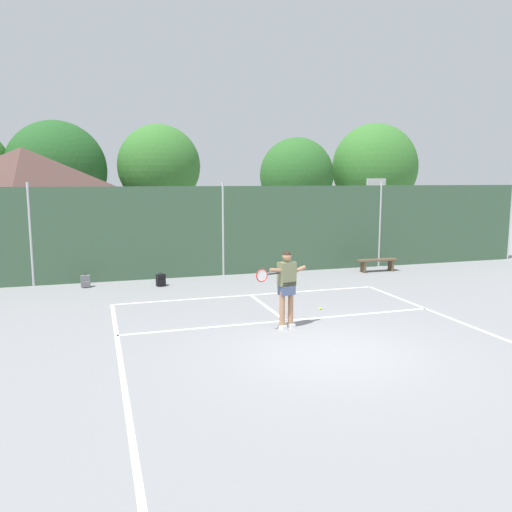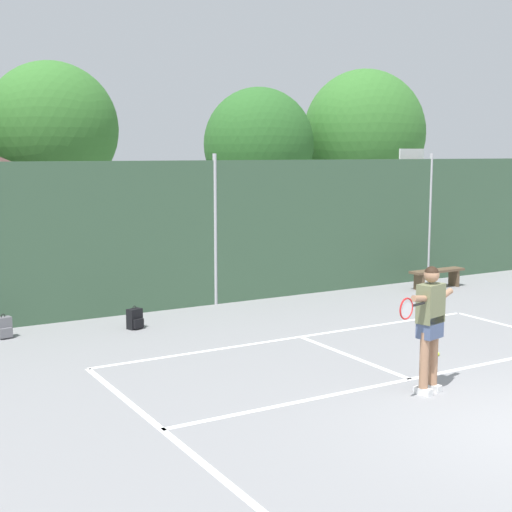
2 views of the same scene
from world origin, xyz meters
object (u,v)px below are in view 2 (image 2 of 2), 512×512
backpack_black (135,319)px  tennis_player (430,318)px  basketball_hoop (410,192)px  backpack_grey (4,328)px  tennis_ball (438,354)px  courtside_bench (437,274)px

backpack_black → tennis_player: bearing=-69.0°
basketball_hoop → tennis_player: basketball_hoop is taller
backpack_grey → basketball_hoop: bearing=10.9°
tennis_ball → courtside_bench: courtside_bench is taller
tennis_player → backpack_grey: 7.91m
basketball_hoop → courtside_bench: (-1.34, -2.60, -1.95)m
tennis_player → backpack_black: bearing=111.0°
basketball_hoop → tennis_ball: basketball_hoop is taller
tennis_ball → courtside_bench: (4.51, 4.71, 0.33)m
basketball_hoop → courtside_bench: basketball_hoop is taller
tennis_player → tennis_ball: (1.53, 1.37, -1.08)m
backpack_grey → courtside_bench: courtside_bench is taller
tennis_player → courtside_bench: bearing=45.2°
backpack_grey → backpack_black: (2.39, -0.54, 0.00)m
backpack_grey → backpack_black: same height
tennis_player → tennis_ball: bearing=41.9°
tennis_player → courtside_bench: (6.04, 6.08, -0.75)m
tennis_player → courtside_bench: 8.60m
backpack_grey → backpack_black: bearing=-12.7°
backpack_black → courtside_bench: size_ratio=0.29×
tennis_player → courtside_bench: tennis_player is taller
tennis_ball → backpack_black: bearing=130.2°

